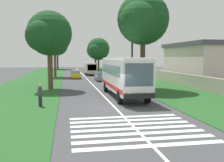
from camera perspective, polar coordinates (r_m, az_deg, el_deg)
The scene contains 19 objects.
ground at distance 19.59m, azimuth 0.55°, elevation -5.78°, with size 160.00×160.00×0.00m, color #424244.
grass_verge_left at distance 34.41m, azimuth -17.82°, elevation -1.20°, with size 120.00×8.00×0.04m, color #235623.
grass_verge_right at distance 36.07m, azimuth 8.95°, elevation -0.72°, with size 120.00×8.00×0.04m, color #235623.
centre_line at distance 34.28m, azimuth -4.11°, elevation -1.01°, with size 110.00×0.16×0.01m, color silver.
coach_bus at distance 24.64m, azimuth 2.46°, elevation 1.53°, with size 11.16×2.62×3.73m.
zebra_crossing at distance 13.93m, azimuth 5.18°, elevation -10.40°, with size 5.85×6.80×0.01m.
trailing_car_0 at distance 41.31m, azimuth -2.40°, elevation 1.00°, with size 4.30×1.78×1.43m.
trailing_car_1 at distance 46.12m, azimuth -8.12°, elevation 1.40°, with size 4.30×1.78×1.43m.
trailing_minibus_0 at distance 54.62m, azimuth -4.75°, elevation 2.96°, with size 6.00×2.14×2.53m.
roadside_tree_left_0 at distance 81.57m, azimuth -12.08°, elevation 7.73°, with size 7.66×6.60×10.80m.
roadside_tree_left_1 at distance 30.75m, azimuth -13.97°, elevation 9.93°, with size 6.07×5.13×9.01m.
roadside_tree_left_2 at distance 49.82m, azimuth -12.71°, elevation 8.57°, with size 5.85×4.81×9.23m.
roadside_tree_right_0 at distance 80.78m, azimuth -3.75°, elevation 6.75°, with size 6.39×5.50×8.67m.
roadside_tree_right_1 at distance 30.57m, azimuth 6.50°, elevation 13.06°, with size 7.56×6.03×11.07m.
roadside_tree_right_2 at distance 72.40m, azimuth -3.14°, elevation 6.96°, with size 7.28×6.22×9.08m.
utility_pole at distance 33.00m, azimuth 4.46°, elevation 5.52°, with size 0.24×1.40×7.43m.
roadside_wall at distance 41.85m, azimuth 11.13°, elevation 1.18°, with size 70.00×0.40×1.58m, color #B2A893.
roadside_building at distance 41.82m, azimuth 20.89°, elevation 3.88°, with size 13.72×10.41×5.90m.
pedestrian at distance 20.29m, azimuth -15.59°, elevation -3.00°, with size 0.34×0.34×1.69m.
Camera 1 is at (-18.89, 3.57, 3.77)m, focal length 41.37 mm.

